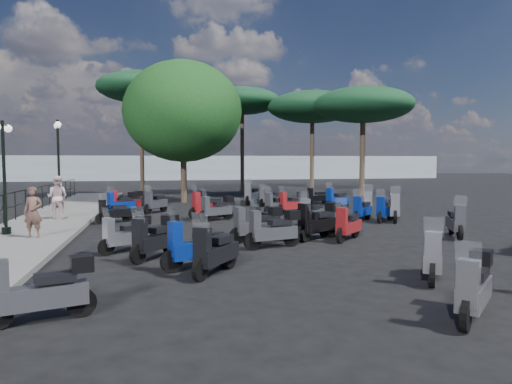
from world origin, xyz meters
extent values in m
plane|color=black|center=(0.00, 0.00, 0.00)|extent=(120.00, 120.00, 0.00)
cube|color=slate|center=(-6.50, 3.00, 0.07)|extent=(3.00, 30.00, 0.15)
cylinder|color=black|center=(-7.80, 2.12, 0.70)|extent=(0.04, 0.04, 1.10)
cylinder|color=black|center=(-7.80, 3.48, 0.70)|extent=(0.04, 0.04, 1.10)
cylinder|color=black|center=(-7.80, 4.85, 0.70)|extent=(0.04, 0.04, 1.10)
cylinder|color=black|center=(-7.80, 6.22, 0.70)|extent=(0.04, 0.04, 1.10)
cylinder|color=black|center=(-7.80, 7.59, 0.70)|extent=(0.04, 0.04, 1.10)
cylinder|color=black|center=(-7.80, 8.96, 0.70)|extent=(0.04, 0.04, 1.10)
cylinder|color=black|center=(-7.80, 10.33, 0.70)|extent=(0.04, 0.04, 1.10)
cylinder|color=black|center=(-7.80, 11.69, 0.70)|extent=(0.04, 0.04, 1.10)
cylinder|color=black|center=(-7.80, 13.06, 0.70)|extent=(0.04, 0.04, 1.10)
cylinder|color=black|center=(-7.80, 14.43, 0.70)|extent=(0.04, 0.04, 1.10)
cylinder|color=black|center=(-7.80, 15.80, 0.70)|extent=(0.04, 0.04, 1.10)
cube|color=black|center=(-7.80, 2.80, 1.23)|extent=(0.04, 26.00, 0.04)
cube|color=black|center=(-7.80, 2.80, 0.70)|extent=(0.04, 26.00, 0.04)
cylinder|color=black|center=(-7.06, -0.05, 0.26)|extent=(0.28, 0.28, 0.21)
cylinder|color=black|center=(-7.06, -0.05, 1.91)|extent=(0.10, 0.10, 3.52)
cylinder|color=black|center=(-7.06, -0.05, 3.54)|extent=(0.11, 0.79, 0.04)
sphere|color=white|center=(-7.02, 0.34, 3.45)|extent=(0.25, 0.25, 0.25)
cylinder|color=black|center=(-7.16, 8.24, 0.28)|extent=(0.34, 0.34, 0.26)
cylinder|color=black|center=(-7.16, 8.24, 2.28)|extent=(0.12, 0.12, 4.26)
cylinder|color=black|center=(-7.16, 8.24, 4.25)|extent=(0.28, 0.94, 0.04)
sphere|color=white|center=(-7.28, 8.70, 4.15)|extent=(0.30, 0.30, 0.30)
sphere|color=white|center=(-7.05, 7.77, 4.15)|extent=(0.30, 0.30, 0.30)
imported|color=brown|center=(-6.04, -0.94, 0.91)|extent=(0.61, 0.46, 1.52)
imported|color=beige|center=(-6.31, 3.67, 0.99)|extent=(0.95, 0.82, 1.69)
cylinder|color=black|center=(-3.55, -8.09, 0.23)|extent=(0.47, 0.23, 0.46)
cube|color=#414248|center=(-4.05, -8.25, 0.41)|extent=(1.30, 0.68, 0.33)
cube|color=black|center=(-3.90, -8.20, 0.68)|extent=(0.64, 0.45, 0.14)
cube|color=#414248|center=(-4.58, -8.41, 0.68)|extent=(0.29, 0.34, 0.68)
cube|color=black|center=(-3.53, -8.09, 0.85)|extent=(0.40, 0.39, 0.25)
cylinder|color=black|center=(-2.85, -4.56, 0.25)|extent=(0.38, 0.45, 0.49)
cylinder|color=black|center=(-2.09, -3.59, 0.25)|extent=(0.38, 0.45, 0.49)
cube|color=black|center=(-2.44, -4.03, 0.43)|extent=(1.10, 1.27, 0.35)
cube|color=black|center=(-2.33, -3.90, 0.72)|extent=(0.62, 0.68, 0.14)
cube|color=black|center=(-2.80, -4.50, 0.72)|extent=(0.38, 0.37, 0.72)
plane|color=white|center=(-2.84, -4.55, 1.18)|extent=(0.36, 0.30, 0.38)
cube|color=black|center=(-2.08, -3.57, 0.91)|extent=(0.48, 0.48, 0.27)
cylinder|color=black|center=(-3.70, -3.36, 0.22)|extent=(0.41, 0.34, 0.44)
cylinder|color=black|center=(-2.80, -2.71, 0.22)|extent=(0.41, 0.34, 0.44)
cube|color=#A9ABB5|center=(-3.21, -3.01, 0.39)|extent=(1.16, 0.96, 0.31)
cube|color=black|center=(-3.08, -2.92, 0.65)|extent=(0.61, 0.55, 0.13)
cube|color=#A9ABB5|center=(-3.64, -3.32, 0.65)|extent=(0.33, 0.34, 0.65)
plane|color=white|center=(-3.68, -3.35, 1.07)|extent=(0.27, 0.33, 0.34)
cube|color=black|center=(-2.78, -2.70, 0.82)|extent=(0.43, 0.42, 0.24)
cylinder|color=black|center=(-4.57, 2.68, 0.21)|extent=(0.42, 0.29, 0.43)
cylinder|color=black|center=(-3.63, 3.20, 0.21)|extent=(0.42, 0.29, 0.43)
cube|color=black|center=(-4.06, 2.96, 0.38)|extent=(1.16, 0.83, 0.30)
cube|color=black|center=(-3.93, 3.04, 0.63)|extent=(0.60, 0.50, 0.13)
cube|color=black|center=(-4.51, 2.71, 0.63)|extent=(0.30, 0.33, 0.63)
plane|color=white|center=(-4.55, 2.69, 1.03)|extent=(0.23, 0.33, 0.33)
cylinder|color=black|center=(-4.48, 6.52, 0.24)|extent=(0.48, 0.25, 0.47)
cylinder|color=black|center=(-3.36, 6.90, 0.24)|extent=(0.48, 0.25, 0.47)
cube|color=maroon|center=(-3.88, 6.73, 0.42)|extent=(1.32, 0.74, 0.34)
cube|color=black|center=(-3.72, 6.78, 0.69)|extent=(0.66, 0.47, 0.14)
cube|color=maroon|center=(-4.41, 6.54, 0.69)|extent=(0.30, 0.35, 0.69)
plane|color=white|center=(-4.47, 6.52, 1.14)|extent=(0.20, 0.38, 0.37)
cube|color=black|center=(-3.34, 6.91, 0.87)|extent=(0.42, 0.41, 0.26)
cylinder|color=black|center=(-4.58, 5.74, 0.23)|extent=(0.44, 0.34, 0.46)
cylinder|color=black|center=(-3.62, 6.38, 0.23)|extent=(0.44, 0.34, 0.46)
cube|color=navy|center=(-4.06, 6.09, 0.41)|extent=(1.23, 0.97, 0.33)
cube|color=black|center=(-3.92, 6.18, 0.68)|extent=(0.64, 0.56, 0.14)
cube|color=navy|center=(-4.52, 5.78, 0.68)|extent=(0.34, 0.36, 0.68)
plane|color=white|center=(-4.57, 5.75, 1.11)|extent=(0.27, 0.35, 0.36)
cube|color=black|center=(-3.60, 6.39, 0.85)|extent=(0.45, 0.44, 0.25)
cylinder|color=black|center=(-2.10, -5.55, 0.26)|extent=(0.52, 0.27, 0.51)
cylinder|color=black|center=(-0.89, -5.12, 0.26)|extent=(0.52, 0.27, 0.51)
cube|color=navy|center=(-1.44, -5.31, 0.45)|extent=(1.43, 0.81, 0.36)
cube|color=black|center=(-1.27, -5.25, 0.75)|extent=(0.71, 0.52, 0.15)
cube|color=navy|center=(-2.02, -5.52, 0.75)|extent=(0.33, 0.38, 0.75)
plane|color=white|center=(-2.08, -5.54, 1.23)|extent=(0.22, 0.41, 0.40)
cylinder|color=black|center=(-1.55, -6.38, 0.25)|extent=(0.38, 0.46, 0.50)
cylinder|color=black|center=(-0.79, -5.38, 0.25)|extent=(0.38, 0.46, 0.50)
cube|color=black|center=(-1.14, -5.84, 0.44)|extent=(1.10, 1.30, 0.36)
cube|color=black|center=(-1.03, -5.70, 0.73)|extent=(0.63, 0.69, 0.15)
cube|color=black|center=(-1.50, -6.32, 0.73)|extent=(0.39, 0.37, 0.73)
plane|color=white|center=(-1.53, -6.37, 1.20)|extent=(0.37, 0.30, 0.39)
cylinder|color=black|center=(0.68, -0.91, 0.22)|extent=(0.41, 0.32, 0.43)
cylinder|color=black|center=(1.57, -0.29, 0.22)|extent=(0.41, 0.32, 0.43)
cube|color=black|center=(1.16, -0.58, 0.38)|extent=(1.14, 0.92, 0.31)
cube|color=black|center=(1.29, -0.49, 0.63)|extent=(0.60, 0.53, 0.13)
cube|color=black|center=(0.74, -0.87, 0.63)|extent=(0.32, 0.33, 0.63)
plane|color=white|center=(0.70, -0.90, 1.04)|extent=(0.25, 0.32, 0.33)
cylinder|color=black|center=(-0.95, 3.39, 0.26)|extent=(0.52, 0.31, 0.52)
cylinder|color=black|center=(0.24, 3.92, 0.26)|extent=(0.52, 0.31, 0.52)
cube|color=maroon|center=(-0.31, 3.68, 0.46)|extent=(1.44, 0.91, 0.37)
cube|color=black|center=(-0.14, 3.75, 0.76)|extent=(0.73, 0.56, 0.15)
cube|color=maroon|center=(-0.88, 3.43, 0.76)|extent=(0.35, 0.39, 0.76)
plane|color=white|center=(-0.94, 3.40, 1.25)|extent=(0.25, 0.41, 0.40)
cylinder|color=black|center=(-0.64, 2.52, 0.23)|extent=(0.46, 0.30, 0.47)
cylinder|color=black|center=(0.40, 3.05, 0.23)|extent=(0.46, 0.30, 0.47)
cube|color=#414248|center=(-0.07, 2.80, 0.41)|extent=(1.28, 0.87, 0.33)
cube|color=black|center=(0.07, 2.88, 0.68)|extent=(0.65, 0.53, 0.14)
cube|color=#414248|center=(-0.57, 2.55, 0.68)|extent=(0.32, 0.36, 0.68)
plane|color=white|center=(-0.62, 2.53, 1.12)|extent=(0.24, 0.37, 0.36)
cube|color=black|center=(0.42, 3.05, 0.86)|extent=(0.44, 0.43, 0.25)
cylinder|color=black|center=(-2.90, 5.63, 0.24)|extent=(0.37, 0.45, 0.49)
cylinder|color=black|center=(-2.19, 6.62, 0.24)|extent=(0.37, 0.45, 0.49)
cube|color=#414248|center=(-2.51, 6.17, 0.42)|extent=(1.05, 1.27, 0.34)
cube|color=black|center=(-2.41, 6.31, 0.71)|extent=(0.60, 0.67, 0.14)
cube|color=#414248|center=(-2.85, 5.70, 0.71)|extent=(0.38, 0.36, 0.71)
plane|color=white|center=(-2.89, 5.65, 1.16)|extent=(0.36, 0.29, 0.38)
cylinder|color=black|center=(1.93, -9.89, 0.24)|extent=(0.41, 0.40, 0.47)
cylinder|color=black|center=(2.79, -9.07, 0.24)|extent=(0.41, 0.40, 0.47)
cube|color=gray|center=(2.40, -9.45, 0.41)|extent=(1.16, 1.13, 0.33)
cube|color=black|center=(2.52, -9.33, 0.69)|extent=(0.63, 0.62, 0.14)
cube|color=gray|center=(1.99, -9.83, 0.69)|extent=(0.36, 0.36, 0.69)
plane|color=white|center=(1.95, -9.87, 1.13)|extent=(0.31, 0.32, 0.37)
cube|color=black|center=(2.80, -9.06, 0.87)|extent=(0.46, 0.46, 0.26)
cylinder|color=black|center=(0.12, -3.45, 0.25)|extent=(0.50, 0.22, 0.49)
cylinder|color=black|center=(1.32, -3.15, 0.25)|extent=(0.50, 0.22, 0.49)
cube|color=#414248|center=(0.77, -3.29, 0.43)|extent=(1.38, 0.67, 0.35)
cube|color=black|center=(0.94, -3.24, 0.72)|extent=(0.67, 0.45, 0.14)
cube|color=#414248|center=(0.20, -3.43, 0.72)|extent=(0.30, 0.36, 0.72)
plane|color=white|center=(0.14, -3.45, 1.18)|extent=(0.18, 0.40, 0.38)
cube|color=black|center=(1.34, -3.14, 0.91)|extent=(0.42, 0.41, 0.27)
cylinder|color=black|center=(1.92, -2.55, 0.22)|extent=(0.40, 0.35, 0.44)
cylinder|color=black|center=(2.77, -1.86, 0.22)|extent=(0.40, 0.35, 0.44)
cube|color=black|center=(2.38, -2.17, 0.38)|extent=(1.11, 0.99, 0.31)
cube|color=black|center=(2.50, -2.07, 0.64)|extent=(0.59, 0.56, 0.13)
cube|color=black|center=(1.98, -2.50, 0.64)|extent=(0.33, 0.34, 0.64)
plane|color=white|center=(1.94, -2.53, 1.05)|extent=(0.27, 0.31, 0.34)
cylinder|color=black|center=(2.81, 0.29, 0.24)|extent=(0.42, 0.39, 0.48)
cylinder|color=black|center=(3.70, 1.09, 0.24)|extent=(0.42, 0.39, 0.48)
cube|color=gray|center=(3.29, 0.72, 0.42)|extent=(1.19, 1.11, 0.34)
cube|color=black|center=(3.41, 0.84, 0.70)|extent=(0.64, 0.62, 0.14)
cube|color=gray|center=(2.86, 0.35, 0.70)|extent=(0.36, 0.37, 0.70)
plane|color=white|center=(2.82, 0.31, 1.14)|extent=(0.31, 0.33, 0.37)
cylinder|color=black|center=(2.27, 3.84, 0.23)|extent=(0.43, 0.37, 0.47)
cylinder|color=black|center=(3.19, 4.57, 0.23)|extent=(0.43, 0.37, 0.47)
cube|color=#414248|center=(2.77, 4.23, 0.41)|extent=(1.20, 1.05, 0.33)
cube|color=black|center=(2.90, 4.34, 0.69)|extent=(0.64, 0.59, 0.14)
cube|color=#414248|center=(2.33, 3.89, 0.69)|extent=(0.35, 0.36, 0.69)
plane|color=white|center=(2.29, 3.85, 1.13)|extent=(0.29, 0.34, 0.36)
cylinder|color=black|center=(2.91, 7.82, 0.22)|extent=(0.37, 0.38, 0.44)
cylinder|color=black|center=(3.67, 8.61, 0.22)|extent=(0.37, 0.38, 0.44)
cube|color=gray|center=(3.32, 8.25, 0.38)|extent=(1.04, 1.07, 0.31)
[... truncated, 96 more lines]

